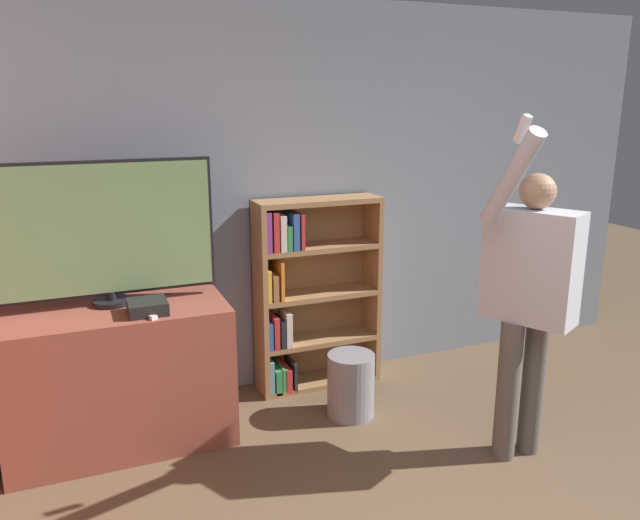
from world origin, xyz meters
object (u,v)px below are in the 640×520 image
at_px(person, 530,290).
at_px(waste_bin, 351,385).
at_px(television, 106,232).
at_px(game_console, 147,307).
at_px(bookshelf, 306,294).

relative_size(person, waste_bin, 4.60).
xyz_separation_m(television, person, (2.13, -1.10, -0.28)).
height_order(game_console, bookshelf, bookshelf).
relative_size(game_console, waste_bin, 0.50).
bearing_deg(television, bookshelf, 10.19).
height_order(television, waste_bin, television).
height_order(television, bookshelf, television).
height_order(television, game_console, television).
bearing_deg(game_console, waste_bin, -3.04).
bearing_deg(game_console, person, -23.73).
xyz_separation_m(game_console, bookshelf, (1.15, 0.48, -0.21)).
distance_m(television, bookshelf, 1.47).
relative_size(television, game_console, 5.74).
xyz_separation_m(television, game_console, (0.18, -0.24, -0.40)).
height_order(game_console, waste_bin, game_console).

